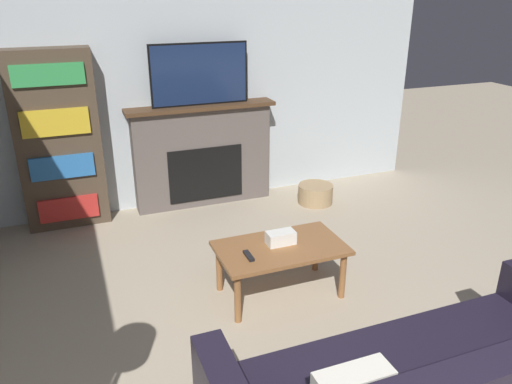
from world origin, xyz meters
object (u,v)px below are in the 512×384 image
at_px(fireplace, 203,155).
at_px(tv, 200,74).
at_px(bookshelf, 59,141).
at_px(storage_basket, 315,194).
at_px(coffee_table, 281,253).

height_order(fireplace, tv, tv).
height_order(fireplace, bookshelf, bookshelf).
bearing_deg(storage_basket, tv, 159.19).
relative_size(fireplace, coffee_table, 1.62).
bearing_deg(fireplace, storage_basket, -21.66).
relative_size(tv, storage_basket, 2.64).
xyz_separation_m(coffee_table, storage_basket, (1.10, 1.51, -0.26)).
distance_m(fireplace, storage_basket, 1.33).
bearing_deg(tv, bookshelf, -179.85).
distance_m(coffee_table, bookshelf, 2.51).
relative_size(bookshelf, storage_basket, 4.51).
xyz_separation_m(tv, bookshelf, (-1.43, -0.00, -0.56)).
bearing_deg(fireplace, tv, -90.00).
relative_size(fireplace, tv, 1.55).
height_order(bookshelf, storage_basket, bookshelf).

